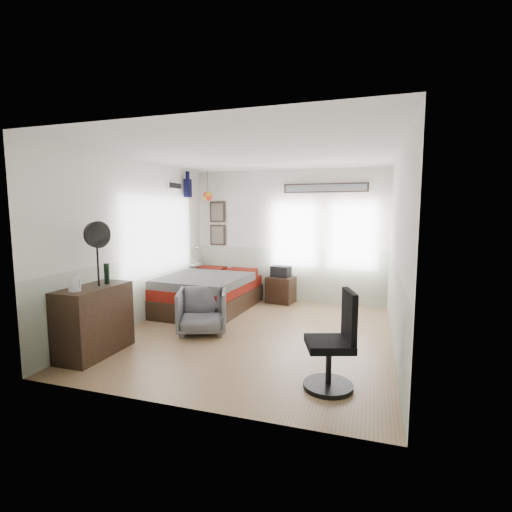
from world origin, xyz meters
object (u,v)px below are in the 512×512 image
object	(u,v)px
nightstand	(281,290)
dresser	(94,321)
bed	(207,292)
task_chair	(335,349)
armchair	(202,311)

from	to	relation	value
nightstand	dresser	bearing A→B (deg)	-105.66
bed	task_chair	world-z (taller)	task_chair
nightstand	task_chair	distance (m)	3.75
armchair	bed	bearing A→B (deg)	90.53
armchair	task_chair	xyz separation A→B (m)	(2.13, -1.25, 0.09)
bed	nightstand	distance (m)	1.54
dresser	armchair	world-z (taller)	dresser
nightstand	armchair	bearing A→B (deg)	-97.54
dresser	task_chair	bearing A→B (deg)	-0.49
nightstand	task_chair	size ratio (longest dim) A/B	0.50
task_chair	bed	bearing A→B (deg)	118.05
dresser	armchair	bearing A→B (deg)	52.09
nightstand	task_chair	bearing A→B (deg)	-57.64
bed	task_chair	size ratio (longest dim) A/B	2.10
bed	task_chair	bearing A→B (deg)	-40.29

